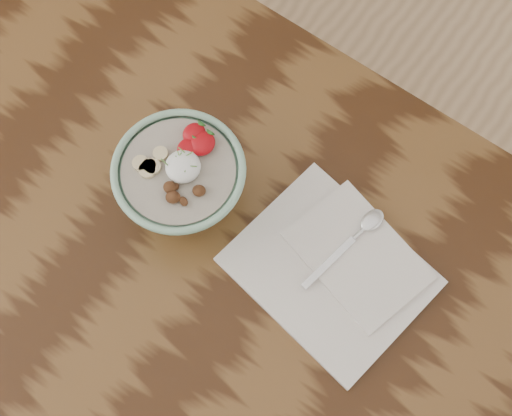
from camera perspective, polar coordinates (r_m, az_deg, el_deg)
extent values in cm
cube|color=#351D0D|center=(107.38, -11.26, -2.39)|extent=(160.00, 90.00, 4.00)
cylinder|color=#8ABA9D|center=(105.32, -5.72, 1.06)|extent=(8.09, 8.09, 1.16)
torus|color=#8ABA9D|center=(96.61, -6.24, 3.04)|extent=(18.39, 18.39, 1.06)
cylinder|color=#B6A997|center=(97.14, -6.21, 2.91)|extent=(15.60, 15.60, 0.96)
ellipsoid|color=white|center=(95.83, -5.86, 3.32)|extent=(4.81, 4.81, 2.65)
ellipsoid|color=#A8070F|center=(97.80, -4.97, 5.95)|extent=(3.04, 3.35, 1.67)
cone|color=#286623|center=(97.95, -4.50, 6.62)|extent=(1.40, 1.03, 1.52)
ellipsoid|color=#A8070F|center=(96.97, -4.32, 5.17)|extent=(3.41, 3.75, 1.88)
cone|color=#286623|center=(97.16, -3.78, 5.92)|extent=(1.40, 1.03, 1.52)
ellipsoid|color=#A8070F|center=(96.97, -5.45, 4.76)|extent=(2.92, 3.21, 1.61)
cone|color=#286623|center=(97.07, -5.00, 5.41)|extent=(1.40, 1.03, 1.52)
cylinder|color=beige|center=(96.80, -8.69, 3.01)|extent=(2.30, 2.30, 0.70)
cylinder|color=beige|center=(97.52, -7.65, 4.33)|extent=(2.06, 2.06, 0.70)
cylinder|color=beige|center=(97.33, -9.22, 3.54)|extent=(2.24, 2.24, 0.70)
cylinder|color=beige|center=(96.89, -8.27, 3.28)|extent=(2.25, 2.25, 0.70)
cylinder|color=beige|center=(97.02, -8.54, 3.36)|extent=(1.93, 1.93, 0.70)
ellipsoid|color=#582F1A|center=(94.43, -5.81, 0.53)|extent=(1.77, 1.58, 0.80)
ellipsoid|color=#582F1A|center=(94.85, -6.65, 1.03)|extent=(1.82, 1.90, 0.97)
ellipsoid|color=#582F1A|center=(95.38, -6.46, 1.68)|extent=(1.14, 1.33, 0.77)
ellipsoid|color=#582F1A|center=(94.70, -4.58, 1.39)|extent=(2.28, 2.20, 1.31)
ellipsoid|color=#582F1A|center=(95.19, -6.91, 1.65)|extent=(2.13, 2.05, 1.32)
ellipsoid|color=#582F1A|center=(94.65, -6.66, 0.87)|extent=(2.67, 2.61, 1.18)
ellipsoid|color=#582F1A|center=(95.19, -6.87, 1.61)|extent=(2.32, 2.27, 1.32)
cylinder|color=#5B8E3C|center=(95.43, -6.20, 4.30)|extent=(0.94, 0.71, 0.21)
cylinder|color=#5B8E3C|center=(94.88, -6.07, 3.58)|extent=(0.71, 1.54, 0.23)
cylinder|color=#5B8E3C|center=(94.56, -5.17, 3.35)|extent=(1.27, 0.89, 0.23)
cylinder|color=#5B8E3C|center=(94.56, -5.64, 3.23)|extent=(0.75, 1.28, 0.23)
cylinder|color=#5B8E3C|center=(95.28, -5.44, 4.27)|extent=(0.72, 1.36, 0.23)
cylinder|color=#5B8E3C|center=(94.82, -5.95, 3.53)|extent=(1.01, 0.41, 0.21)
cylinder|color=#5B8E3C|center=(95.64, -5.97, 4.64)|extent=(1.16, 0.30, 0.22)
cylinder|color=#5B8E3C|center=(95.17, -6.11, 3.98)|extent=(0.90, 1.52, 0.24)
cylinder|color=#5B8E3C|center=(95.07, -6.26, 3.79)|extent=(1.43, 0.89, 0.23)
cylinder|color=#5B8E3C|center=(95.20, -7.34, 3.67)|extent=(1.30, 0.41, 0.22)
cube|color=silver|center=(101.91, 5.93, -5.03)|extent=(28.91, 24.79, 1.00)
cube|color=silver|center=(102.17, 8.14, -3.77)|extent=(21.66, 17.46, 0.60)
cube|color=silver|center=(100.90, 5.84, -4.38)|extent=(2.77, 10.18, 0.31)
cylinder|color=silver|center=(102.58, 8.32, -1.93)|extent=(1.08, 2.72, 0.62)
ellipsoid|color=silver|center=(103.30, 9.28, -0.97)|extent=(3.38, 4.47, 0.84)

